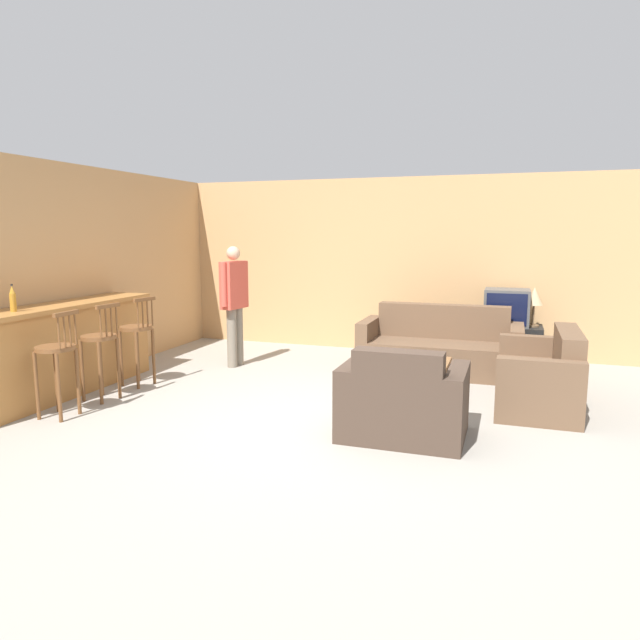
% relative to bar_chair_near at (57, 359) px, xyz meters
% --- Properties ---
extents(ground_plane, '(24.00, 24.00, 0.00)m').
position_rel_bar_chair_near_xyz_m(ground_plane, '(2.35, 0.57, -0.59)').
color(ground_plane, gray).
extents(wall_back, '(9.40, 0.08, 2.60)m').
position_rel_bar_chair_near_xyz_m(wall_back, '(2.35, 4.22, 0.71)').
color(wall_back, tan).
rests_on(wall_back, ground_plane).
extents(wall_left, '(0.08, 8.65, 2.60)m').
position_rel_bar_chair_near_xyz_m(wall_left, '(-0.89, 1.90, 0.71)').
color(wall_left, tan).
rests_on(wall_left, ground_plane).
extents(bar_counter, '(0.55, 2.59, 1.02)m').
position_rel_bar_chair_near_xyz_m(bar_counter, '(-0.56, 0.64, -0.07)').
color(bar_counter, '#A87038').
rests_on(bar_counter, ground_plane).
extents(bar_chair_near, '(0.38, 0.38, 1.05)m').
position_rel_bar_chair_near_xyz_m(bar_chair_near, '(0.00, 0.00, 0.00)').
color(bar_chair_near, brown).
rests_on(bar_chair_near, ground_plane).
extents(bar_chair_mid, '(0.41, 0.41, 1.05)m').
position_rel_bar_chair_near_xyz_m(bar_chair_mid, '(-0.00, 0.61, 0.00)').
color(bar_chair_mid, brown).
rests_on(bar_chair_mid, ground_plane).
extents(bar_chair_far, '(0.43, 0.43, 1.05)m').
position_rel_bar_chair_near_xyz_m(bar_chair_far, '(-0.00, 1.25, 0.00)').
color(bar_chair_far, brown).
rests_on(bar_chair_far, ground_plane).
extents(couch_far, '(2.02, 0.86, 0.85)m').
position_rel_bar_chair_near_xyz_m(couch_far, '(3.30, 3.05, -0.28)').
color(couch_far, brown).
rests_on(couch_far, ground_plane).
extents(armchair_near, '(1.07, 0.81, 0.83)m').
position_rel_bar_chair_near_xyz_m(armchair_near, '(3.28, 0.52, -0.28)').
color(armchair_near, '#423328').
rests_on(armchair_near, ground_plane).
extents(loveseat_right, '(0.79, 1.45, 0.82)m').
position_rel_bar_chair_near_xyz_m(loveseat_right, '(4.48, 1.87, -0.29)').
color(loveseat_right, brown).
rests_on(loveseat_right, ground_plane).
extents(coffee_table, '(0.61, 0.93, 0.39)m').
position_rel_bar_chair_near_xyz_m(coffee_table, '(3.23, 1.76, -0.26)').
color(coffee_table, brown).
rests_on(coffee_table, ground_plane).
extents(tv_unit, '(0.96, 0.55, 0.54)m').
position_rel_bar_chair_near_xyz_m(tv_unit, '(4.09, 3.82, -0.32)').
color(tv_unit, black).
rests_on(tv_unit, ground_plane).
extents(tv, '(0.59, 0.50, 0.50)m').
position_rel_bar_chair_near_xyz_m(tv, '(4.09, 3.81, 0.20)').
color(tv, '#4C4C4C').
rests_on(tv, tv_unit).
extents(bottle, '(0.06, 0.06, 0.27)m').
position_rel_bar_chair_near_xyz_m(bottle, '(-0.53, 0.04, 0.55)').
color(bottle, '#B27A23').
rests_on(bottle, bar_counter).
extents(book_on_table, '(0.20, 0.20, 0.03)m').
position_rel_bar_chair_near_xyz_m(book_on_table, '(3.25, 1.54, -0.19)').
color(book_on_table, black).
rests_on(book_on_table, coffee_table).
extents(table_lamp, '(0.23, 0.23, 0.53)m').
position_rel_bar_chair_near_xyz_m(table_lamp, '(4.43, 3.82, 0.34)').
color(table_lamp, brown).
rests_on(table_lamp, tv_unit).
extents(person_by_window, '(0.22, 0.56, 1.61)m').
position_rel_bar_chair_near_xyz_m(person_by_window, '(0.63, 2.51, 0.32)').
color(person_by_window, '#756B5B').
rests_on(person_by_window, ground_plane).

